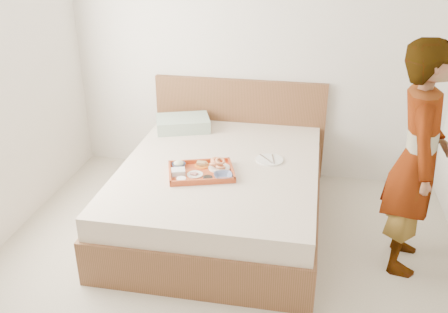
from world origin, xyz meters
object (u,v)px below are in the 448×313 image
bed (220,193)px  person (417,160)px  dinner_plate (270,160)px  tray (201,171)px

bed → person: size_ratio=1.21×
dinner_plate → person: bearing=-22.2°
tray → bed: bearing=42.4°
tray → dinner_plate: bearing=16.6°
bed → dinner_plate: size_ratio=8.89×
dinner_plate → bed: bearing=-159.4°
bed → person: person is taller
tray → dinner_plate: 0.60m
bed → tray: size_ratio=4.05×
bed → person: 1.55m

